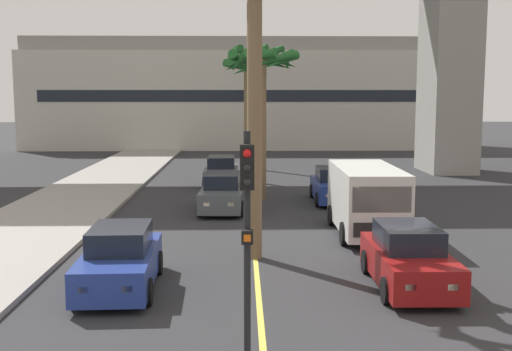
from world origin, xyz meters
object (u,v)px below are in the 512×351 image
object	(u,v)px
palm_tree_farthest_median	(263,73)
traffic_light_median_near	(247,218)
delivery_van	(366,198)
car_queue_second	(120,261)
palm_tree_near_median	(254,16)
car_queue_third	(333,186)
car_queue_fourth	(222,194)
car_queue_fifth	(221,172)
car_queue_front	(408,259)
palm_tree_far_median	(247,78)
palm_tree_mid_median	(259,67)

from	to	relation	value
palm_tree_farthest_median	traffic_light_median_near	bearing A→B (deg)	-92.76
delivery_van	car_queue_second	bearing A→B (deg)	-140.69
car_queue_second	palm_tree_near_median	distance (m)	7.75
car_queue_third	car_queue_fourth	distance (m)	5.35
car_queue_fifth	car_queue_second	bearing A→B (deg)	-96.19
car_queue_front	traffic_light_median_near	xyz separation A→B (m)	(-4.08, -4.76, 1.99)
palm_tree_near_median	palm_tree_far_median	distance (m)	16.81
car_queue_front	palm_tree_far_median	size ratio (longest dim) A/B	0.60
car_queue_fifth	car_queue_third	bearing A→B (deg)	-45.18
car_queue_third	palm_tree_mid_median	distance (m)	14.02
delivery_van	car_queue_third	bearing A→B (deg)	91.34
palm_tree_mid_median	palm_tree_farthest_median	xyz separation A→B (m)	(-0.11, -11.36, -0.77)
car_queue_third	delivery_van	xyz separation A→B (m)	(0.16, -6.73, 0.57)
palm_tree_near_median	palm_tree_farthest_median	world-z (taller)	palm_tree_near_median
car_queue_front	car_queue_fourth	bearing A→B (deg)	115.14
palm_tree_farthest_median	car_queue_third	bearing A→B (deg)	-18.13
car_queue_fifth	traffic_light_median_near	distance (m)	22.82
palm_tree_far_median	palm_tree_mid_median	bearing A→B (deg)	81.41
traffic_light_median_near	delivery_van	bearing A→B (deg)	68.75
car_queue_front	palm_tree_mid_median	distance (m)	25.95
palm_tree_mid_median	car_queue_fifth	bearing A→B (deg)	-106.93
car_queue_third	car_queue_fourth	size ratio (longest dim) A/B	0.99
car_queue_fourth	palm_tree_near_median	size ratio (longest dim) A/B	0.48
car_queue_third	palm_tree_far_median	distance (m)	9.42
car_queue_front	traffic_light_median_near	size ratio (longest dim) A/B	0.98
palm_tree_near_median	car_queue_front	bearing A→B (deg)	-37.86
palm_tree_near_median	car_queue_second	bearing A→B (deg)	-138.81
car_queue_front	car_queue_third	size ratio (longest dim) A/B	1.00
car_queue_fourth	delivery_van	bearing A→B (deg)	-42.38
delivery_van	palm_tree_far_median	distance (m)	14.98
car_queue_front	car_queue_fourth	distance (m)	11.74
car_queue_third	car_queue_fifth	distance (m)	7.38
car_queue_front	car_queue_fourth	xyz separation A→B (m)	(-4.99, 10.63, 0.00)
car_queue_third	car_queue_fourth	bearing A→B (deg)	-157.06
delivery_van	palm_tree_farthest_median	xyz separation A→B (m)	(-3.29, 7.75, 4.50)
car_queue_second	car_queue_fifth	xyz separation A→B (m)	(1.94, 17.94, 0.00)
car_queue_third	palm_tree_farthest_median	distance (m)	6.05
car_queue_front	palm_tree_near_median	bearing A→B (deg)	142.14
palm_tree_far_median	palm_tree_farthest_median	size ratio (longest dim) A/B	0.99
car_queue_fifth	palm_tree_farthest_median	world-z (taller)	palm_tree_farthest_median
car_queue_fifth	palm_tree_mid_median	xyz separation A→B (m)	(2.18, 7.15, 5.84)
car_queue_third	car_queue_fourth	xyz separation A→B (m)	(-4.93, -2.09, 0.00)
delivery_van	traffic_light_median_near	bearing A→B (deg)	-111.25
car_queue_fifth	palm_tree_mid_median	distance (m)	9.49
palm_tree_near_median	traffic_light_median_near	bearing A→B (deg)	-91.95
palm_tree_mid_median	palm_tree_near_median	bearing A→B (deg)	-91.91
delivery_van	car_queue_fourth	bearing A→B (deg)	137.62
car_queue_third	palm_tree_far_median	xyz separation A→B (m)	(-3.83, 7.02, 4.98)
car_queue_front	delivery_van	xyz separation A→B (m)	(0.10, 5.99, 0.57)
traffic_light_median_near	palm_tree_farthest_median	size ratio (longest dim) A/B	0.61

